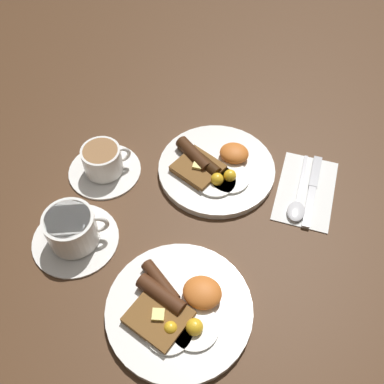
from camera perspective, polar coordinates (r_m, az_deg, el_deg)
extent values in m
plane|color=#4C301C|center=(0.95, 3.11, 2.64)|extent=(3.00, 3.00, 0.00)
cylinder|color=white|center=(0.94, 3.12, 2.93)|extent=(0.24, 0.24, 0.01)
cylinder|color=white|center=(0.92, 4.81, 1.82)|extent=(0.08, 0.08, 0.01)
sphere|color=yellow|center=(0.91, 4.84, 2.09)|extent=(0.03, 0.03, 0.03)
cylinder|color=white|center=(0.91, 3.00, 1.41)|extent=(0.08, 0.08, 0.01)
sphere|color=yellow|center=(0.90, 3.21, 1.63)|extent=(0.03, 0.03, 0.03)
ellipsoid|color=orange|center=(0.95, 5.38, 4.94)|extent=(0.06, 0.06, 0.03)
cylinder|color=#3F2210|center=(0.94, 0.22, 4.76)|extent=(0.09, 0.08, 0.03)
cylinder|color=#331C0A|center=(0.93, 0.87, 4.18)|extent=(0.11, 0.08, 0.03)
cube|color=brown|center=(0.92, 0.77, 3.05)|extent=(0.11, 0.11, 0.01)
cube|color=#F4E072|center=(0.92, 0.77, 3.45)|extent=(0.02, 0.02, 0.01)
cylinder|color=white|center=(0.78, -1.65, -14.72)|extent=(0.25, 0.25, 0.01)
cylinder|color=white|center=(0.76, 0.34, -16.77)|extent=(0.08, 0.08, 0.01)
sphere|color=yellow|center=(0.75, 0.32, -16.78)|extent=(0.03, 0.03, 0.03)
cylinder|color=white|center=(0.76, -2.96, -17.24)|extent=(0.08, 0.08, 0.01)
sphere|color=yellow|center=(0.75, -2.74, -16.87)|extent=(0.02, 0.02, 0.02)
ellipsoid|color=orange|center=(0.77, 1.32, -12.63)|extent=(0.07, 0.06, 0.03)
cylinder|color=#462513|center=(0.78, -4.03, -11.30)|extent=(0.08, 0.07, 0.02)
cylinder|color=#472614|center=(0.77, -3.95, -12.87)|extent=(0.09, 0.06, 0.03)
cube|color=brown|center=(0.76, -4.55, -15.44)|extent=(0.11, 0.11, 0.01)
cube|color=#F4E072|center=(0.75, -4.60, -15.16)|extent=(0.02, 0.02, 0.01)
cylinder|color=white|center=(0.96, -11.02, 2.74)|extent=(0.15, 0.15, 0.01)
cylinder|color=white|center=(0.94, -11.33, 4.02)|extent=(0.08, 0.08, 0.06)
cylinder|color=#9E7047|center=(0.92, -11.59, 5.11)|extent=(0.07, 0.07, 0.00)
torus|color=white|center=(0.94, -8.96, 4.72)|extent=(0.04, 0.03, 0.04)
cylinder|color=white|center=(0.87, -14.57, -5.82)|extent=(0.16, 0.16, 0.01)
cylinder|color=white|center=(0.84, -15.09, -4.50)|extent=(0.09, 0.09, 0.07)
cylinder|color=#9E7047|center=(0.82, -15.55, -3.33)|extent=(0.08, 0.08, 0.00)
torus|color=white|center=(0.83, -12.00, -4.05)|extent=(0.04, 0.03, 0.05)
cube|color=white|center=(0.94, 14.26, 0.24)|extent=(0.11, 0.18, 0.01)
cube|color=silver|center=(0.91, 14.67, -1.76)|extent=(0.02, 0.10, 0.00)
cube|color=#9E9EA3|center=(0.97, 15.42, 2.51)|extent=(0.02, 0.08, 0.01)
ellipsoid|color=silver|center=(0.90, 13.07, -2.39)|extent=(0.04, 0.05, 0.01)
cube|color=silver|center=(0.95, 13.80, 1.71)|extent=(0.01, 0.13, 0.00)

